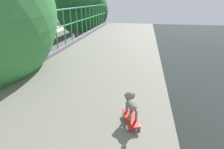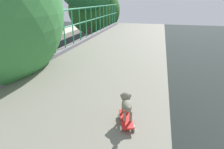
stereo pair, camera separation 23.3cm
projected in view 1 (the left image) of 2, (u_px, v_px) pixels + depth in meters
name	position (u px, v px, depth m)	size (l,w,h in m)	color
city_bus	(49.00, 44.00, 22.96)	(2.64, 10.96, 3.14)	beige
roadside_tree_farthest	(82.00, 11.00, 16.00)	(4.36, 4.36, 7.96)	brown
toy_skateboard	(131.00, 119.00, 2.65)	(0.30, 0.48, 0.09)	red
small_dog	(131.00, 102.00, 2.64)	(0.23, 0.39, 0.32)	gray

